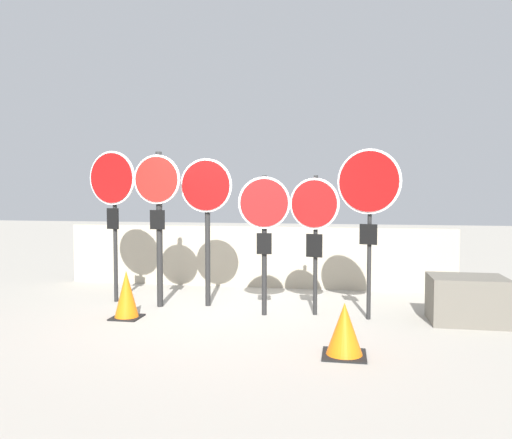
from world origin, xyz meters
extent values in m
plane|color=gray|center=(0.00, 0.00, 0.00)|extent=(40.00, 40.00, 0.00)
cube|color=#A89E89|center=(0.00, 1.89, 0.54)|extent=(6.95, 0.12, 1.08)
cylinder|color=black|center=(-1.89, 0.32, 1.13)|extent=(0.06, 0.06, 2.27)
cylinder|color=white|center=(-1.90, 0.27, 1.91)|extent=(0.81, 0.19, 0.82)
cylinder|color=#AD0F0F|center=(-1.91, 0.25, 1.91)|extent=(0.75, 0.18, 0.76)
cube|color=black|center=(-1.90, 0.27, 1.29)|extent=(0.21, 0.06, 0.32)
cylinder|color=black|center=(-1.10, 0.12, 1.14)|extent=(0.09, 0.09, 2.29)
cylinder|color=white|center=(-1.10, 0.05, 1.88)|extent=(0.72, 0.06, 0.72)
cylinder|color=red|center=(-1.10, 0.03, 1.88)|extent=(0.66, 0.06, 0.66)
cube|color=black|center=(-1.10, 0.05, 1.30)|extent=(0.23, 0.04, 0.28)
cylinder|color=black|center=(-0.41, 0.29, 1.02)|extent=(0.08, 0.08, 2.03)
cylinder|color=white|center=(-0.41, 0.23, 1.80)|extent=(0.79, 0.06, 0.79)
cylinder|color=#AD0F0F|center=(-0.41, 0.21, 1.80)|extent=(0.73, 0.06, 0.73)
cylinder|color=black|center=(0.51, -0.11, 0.96)|extent=(0.07, 0.07, 1.92)
cylinder|color=white|center=(0.51, -0.17, 1.55)|extent=(0.71, 0.11, 0.71)
cylinder|color=red|center=(0.52, -0.19, 1.55)|extent=(0.65, 0.10, 0.65)
cube|color=black|center=(0.51, -0.17, 1.00)|extent=(0.21, 0.05, 0.29)
cylinder|color=black|center=(1.20, 0.03, 0.96)|extent=(0.06, 0.06, 1.93)
cylinder|color=white|center=(1.19, -0.02, 1.54)|extent=(0.69, 0.20, 0.70)
cylinder|color=red|center=(1.18, -0.04, 1.54)|extent=(0.63, 0.19, 0.64)
cube|color=black|center=(1.19, -0.02, 0.97)|extent=(0.23, 0.08, 0.32)
cylinder|color=black|center=(1.92, -0.10, 1.05)|extent=(0.06, 0.06, 2.10)
cylinder|color=white|center=(1.90, -0.15, 1.84)|extent=(0.82, 0.30, 0.86)
cylinder|color=#AD0F0F|center=(1.89, -0.17, 1.84)|extent=(0.76, 0.28, 0.80)
cube|color=black|center=(1.90, -0.15, 1.14)|extent=(0.23, 0.10, 0.27)
cube|color=black|center=(1.60, -1.68, 0.01)|extent=(0.45, 0.45, 0.02)
cone|color=orange|center=(1.60, -1.68, 0.29)|extent=(0.38, 0.38, 0.54)
cube|color=black|center=(-1.29, -0.61, 0.01)|extent=(0.38, 0.38, 0.02)
cone|color=orange|center=(-1.29, -0.61, 0.33)|extent=(0.32, 0.32, 0.63)
cube|color=#605B51|center=(3.17, -0.06, 0.30)|extent=(0.95, 0.71, 0.60)
camera|label=1|loc=(1.59, -6.84, 1.70)|focal=35.00mm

